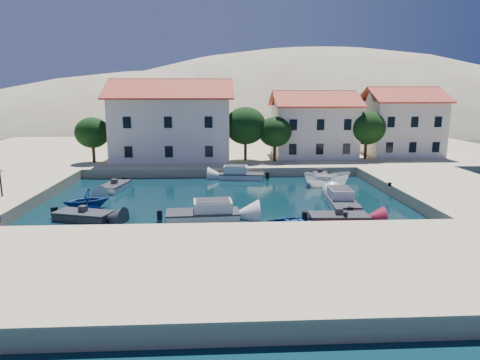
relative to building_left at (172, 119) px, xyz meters
name	(u,v)px	position (x,y,z in m)	size (l,w,h in m)	color
ground	(225,238)	(6.00, -28.00, -5.94)	(400.00, 400.00, 0.00)	black
quay_south	(227,268)	(6.00, -34.00, -5.44)	(52.00, 12.00, 1.00)	#CDBF8C
quay_east	(453,191)	(26.50, -18.00, -5.44)	(11.00, 20.00, 1.00)	#CDBF8C
quay_north	(233,151)	(8.00, 10.00, -5.44)	(80.00, 36.00, 1.00)	#CDBF8C
hills	(276,185)	(26.64, 95.62, -29.34)	(254.00, 176.00, 99.00)	gray
building_left	(172,119)	(0.00, 0.00, 0.00)	(14.70, 9.45, 9.70)	silver
building_mid	(313,123)	(18.00, 1.00, -0.71)	(10.50, 8.40, 8.30)	silver
building_right	(401,121)	(30.00, 2.00, -0.46)	(9.45, 8.40, 8.80)	silver
trees	(258,129)	(10.51, -2.54, -1.10)	(37.30, 5.30, 6.45)	#382314
bollards	(262,204)	(8.80, -24.13, -4.79)	(29.36, 9.56, 0.30)	black
motorboat_grey_sw	(84,216)	(-4.14, -23.55, -5.64)	(4.46, 2.93, 1.25)	#2E2F33
cabin_cruiser_south	(203,213)	(4.50, -23.95, -5.46)	(5.40, 2.56, 1.60)	silver
rowboat_south	(295,227)	(10.84, -26.11, -5.94)	(3.13, 4.38, 0.91)	navy
motorboat_red_se	(339,219)	(14.14, -25.19, -5.64)	(4.21, 2.05, 1.25)	maroon
cabin_cruiser_east	(342,201)	(15.57, -21.02, -5.46)	(2.44, 5.24, 1.60)	silver
boat_east	(327,187)	(16.28, -13.43, -5.94)	(1.67, 4.44, 1.71)	silver
motorboat_white_ne	(320,176)	(16.63, -9.19, -5.64)	(2.23, 3.52, 1.25)	silver
rowboat_west	(87,209)	(-4.79, -20.53, -5.94)	(2.96, 3.43, 1.81)	navy
motorboat_white_west	(115,187)	(-4.18, -13.74, -5.64)	(2.52, 4.30, 1.25)	silver
cabin_cruiser_north	(242,175)	(8.17, -9.00, -5.46)	(4.93, 2.64, 1.60)	silver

